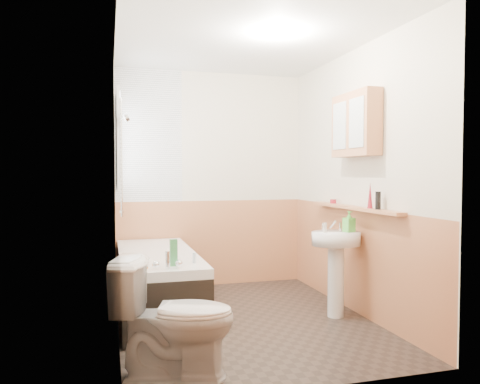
% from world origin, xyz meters
% --- Properties ---
extents(floor, '(2.80, 2.80, 0.00)m').
position_xyz_m(floor, '(0.00, 0.00, 0.00)').
color(floor, black).
rests_on(floor, ground).
extents(ceiling, '(2.80, 2.80, 0.00)m').
position_xyz_m(ceiling, '(0.00, 0.00, 2.50)').
color(ceiling, white).
rests_on(ceiling, ground).
extents(wall_back, '(2.20, 0.02, 2.50)m').
position_xyz_m(wall_back, '(0.00, 1.41, 1.25)').
color(wall_back, beige).
rests_on(wall_back, ground).
extents(wall_front, '(2.20, 0.02, 2.50)m').
position_xyz_m(wall_front, '(0.00, -1.41, 1.25)').
color(wall_front, beige).
rests_on(wall_front, ground).
extents(wall_left, '(0.02, 2.80, 2.50)m').
position_xyz_m(wall_left, '(-1.11, 0.00, 1.25)').
color(wall_left, beige).
rests_on(wall_left, ground).
extents(wall_right, '(0.02, 2.80, 2.50)m').
position_xyz_m(wall_right, '(1.11, 0.00, 1.25)').
color(wall_right, beige).
rests_on(wall_right, ground).
extents(wainscot_right, '(0.01, 2.80, 1.00)m').
position_xyz_m(wainscot_right, '(1.09, 0.00, 0.50)').
color(wainscot_right, tan).
rests_on(wainscot_right, wall_right).
extents(wainscot_front, '(2.20, 0.01, 1.00)m').
position_xyz_m(wainscot_front, '(0.00, -1.39, 0.50)').
color(wainscot_front, tan).
rests_on(wainscot_front, wall_front).
extents(wainscot_back, '(2.20, 0.01, 1.00)m').
position_xyz_m(wainscot_back, '(0.00, 1.39, 0.50)').
color(wainscot_back, tan).
rests_on(wainscot_back, wall_back).
extents(tile_cladding_left, '(0.01, 2.80, 2.50)m').
position_xyz_m(tile_cladding_left, '(-1.09, 0.00, 1.25)').
color(tile_cladding_left, white).
rests_on(tile_cladding_left, wall_left).
extents(tile_return_back, '(0.75, 0.01, 1.50)m').
position_xyz_m(tile_return_back, '(-0.73, 1.39, 1.75)').
color(tile_return_back, white).
rests_on(tile_return_back, wall_back).
extents(window, '(0.03, 0.79, 0.99)m').
position_xyz_m(window, '(-1.06, 0.95, 1.65)').
color(window, white).
rests_on(window, wall_left).
extents(bathtub, '(0.70, 1.83, 0.71)m').
position_xyz_m(bathtub, '(-0.73, 0.46, 0.30)').
color(bathtub, black).
rests_on(bathtub, floor).
extents(shower_riser, '(0.10, 0.07, 1.10)m').
position_xyz_m(shower_riser, '(-1.04, 0.49, 1.57)').
color(shower_riser, silver).
rests_on(shower_riser, wall_left).
extents(toilet, '(0.87, 0.64, 0.77)m').
position_xyz_m(toilet, '(-0.76, -1.00, 0.38)').
color(toilet, white).
rests_on(toilet, floor).
extents(sink, '(0.46, 0.37, 0.89)m').
position_xyz_m(sink, '(0.84, -0.13, 0.56)').
color(sink, white).
rests_on(sink, floor).
extents(pine_shelf, '(0.10, 1.53, 0.03)m').
position_xyz_m(pine_shelf, '(1.04, -0.07, 1.00)').
color(pine_shelf, tan).
rests_on(pine_shelf, wall_right).
extents(medicine_cabinet, '(0.16, 0.65, 0.58)m').
position_xyz_m(medicine_cabinet, '(1.01, -0.15, 1.77)').
color(medicine_cabinet, tan).
rests_on(medicine_cabinet, wall_right).
extents(foam_can, '(0.05, 0.05, 0.15)m').
position_xyz_m(foam_can, '(1.04, -0.49, 1.09)').
color(foam_can, black).
rests_on(foam_can, pine_shelf).
extents(green_bottle, '(0.05, 0.05, 0.23)m').
position_xyz_m(green_bottle, '(1.04, -0.37, 1.13)').
color(green_bottle, maroon).
rests_on(green_bottle, pine_shelf).
extents(black_jar, '(0.08, 0.08, 0.04)m').
position_xyz_m(black_jar, '(1.04, 0.33, 1.04)').
color(black_jar, maroon).
rests_on(black_jar, pine_shelf).
extents(soap_bottle, '(0.12, 0.20, 0.09)m').
position_xyz_m(soap_bottle, '(0.95, -0.17, 0.83)').
color(soap_bottle, '#59C647').
rests_on(soap_bottle, sink).
extents(clear_bottle, '(0.03, 0.03, 0.09)m').
position_xyz_m(clear_bottle, '(0.71, -0.15, 0.83)').
color(clear_bottle, silver).
rests_on(clear_bottle, sink).
extents(blue_gel, '(0.06, 0.04, 0.22)m').
position_xyz_m(blue_gel, '(-0.67, -0.24, 0.68)').
color(blue_gel, '#388447').
rests_on(blue_gel, bathtub).
extents(cream_jar, '(0.10, 0.10, 0.05)m').
position_xyz_m(cream_jar, '(-0.92, -0.29, 0.60)').
color(cream_jar, orange).
rests_on(cream_jar, bathtub).
extents(orange_bottle, '(0.04, 0.04, 0.09)m').
position_xyz_m(orange_bottle, '(-0.48, -0.16, 0.62)').
color(orange_bottle, silver).
rests_on(orange_bottle, bathtub).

